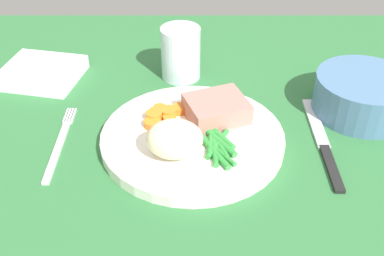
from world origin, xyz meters
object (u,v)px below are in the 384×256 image
(fork, at_px, (59,143))
(dinner_plate, at_px, (192,139))
(meat_portion, at_px, (216,109))
(napkin, at_px, (41,73))
(salad_bowl, at_px, (363,93))
(knife, at_px, (322,143))
(water_glass, at_px, (180,56))

(fork, bearing_deg, dinner_plate, -3.41)
(meat_portion, height_order, napkin, meat_portion)
(dinner_plate, xyz_separation_m, salad_bowl, (0.25, 0.08, 0.02))
(dinner_plate, relative_size, salad_bowl, 1.74)
(meat_portion, xyz_separation_m, napkin, (-0.29, 0.14, -0.02))
(napkin, bearing_deg, knife, -22.51)
(fork, xyz_separation_m, water_glass, (0.16, 0.19, 0.04))
(meat_portion, xyz_separation_m, water_glass, (-0.05, 0.14, 0.01))
(water_glass, xyz_separation_m, napkin, (-0.23, -0.01, -0.03))
(meat_portion, relative_size, knife, 0.40)
(water_glass, height_order, napkin, water_glass)
(dinner_plate, distance_m, knife, 0.18)
(fork, relative_size, salad_bowl, 1.15)
(dinner_plate, distance_m, meat_portion, 0.06)
(knife, height_order, napkin, napkin)
(water_glass, bearing_deg, knife, -43.16)
(fork, distance_m, salad_bowl, 0.44)
(fork, height_order, napkin, napkin)
(water_glass, distance_m, napkin, 0.23)
(fork, distance_m, water_glass, 0.25)
(dinner_plate, distance_m, napkin, 0.31)
(meat_portion, bearing_deg, fork, -169.00)
(dinner_plate, xyz_separation_m, knife, (0.18, -0.00, -0.01))
(dinner_plate, relative_size, napkin, 2.05)
(knife, xyz_separation_m, napkin, (-0.43, 0.18, 0.01))
(dinner_plate, distance_m, water_glass, 0.19)
(fork, distance_m, knife, 0.36)
(salad_bowl, bearing_deg, napkin, 169.14)
(dinner_plate, bearing_deg, salad_bowl, 17.30)
(meat_portion, bearing_deg, salad_bowl, 10.16)
(meat_portion, xyz_separation_m, knife, (0.15, -0.04, -0.03))
(meat_portion, distance_m, water_glass, 0.15)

